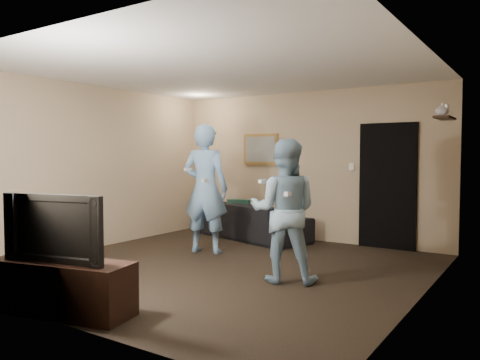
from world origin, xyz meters
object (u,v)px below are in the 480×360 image
Objects in this scene: sofa at (253,221)px; tv_console at (62,287)px; television at (61,227)px; wii_player_left at (205,189)px; wii_player_right at (284,211)px.

sofa reaches higher than tv_console.
wii_player_left is (-0.57, 2.95, 0.16)m from television.
wii_player_left reaches higher than tv_console.
television is (0.59, -4.36, 0.50)m from sofa.
wii_player_right is (1.22, 2.14, 0.02)m from television.
tv_console is 0.71× the size of wii_player_left.
wii_player_right is at bearing 47.87° from television.
television is at bearing -119.56° from wii_player_right.
sofa is at bearing 90.80° from wii_player_left.
sofa is 1.30× the size of wii_player_right.
tv_console is 1.28× the size of television.
sofa is 1.56m from wii_player_left.
television is at bearing 113.80° from sofa.
television is at bearing 0.00° from tv_console.
wii_player_left reaches higher than wii_player_right.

